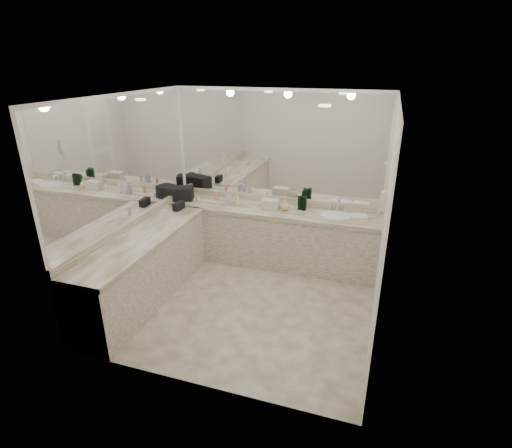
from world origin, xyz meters
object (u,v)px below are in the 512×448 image
(wall_phone, at_px, (382,201))
(soap_bottle_c, at_px, (285,205))
(soap_bottle_b, at_px, (229,198))
(sink, at_px, (336,216))
(black_toiletry_bag, at_px, (181,193))
(hand_towel, at_px, (359,217))
(cream_cosmetic_case, at_px, (270,204))
(soap_bottle_a, at_px, (237,200))

(wall_phone, height_order, soap_bottle_c, wall_phone)
(soap_bottle_b, bearing_deg, sink, 0.68)
(black_toiletry_bag, bearing_deg, sink, 1.09)
(black_toiletry_bag, xyz_separation_m, hand_towel, (2.75, 0.04, -0.09))
(black_toiletry_bag, height_order, soap_bottle_b, same)
(wall_phone, relative_size, cream_cosmetic_case, 0.95)
(black_toiletry_bag, bearing_deg, soap_bottle_b, 1.94)
(hand_towel, xyz_separation_m, soap_bottle_b, (-1.95, -0.02, 0.09))
(black_toiletry_bag, bearing_deg, soap_bottle_a, 1.04)
(cream_cosmetic_case, distance_m, hand_towel, 1.29)
(cream_cosmetic_case, distance_m, soap_bottle_c, 0.22)
(black_toiletry_bag, xyz_separation_m, soap_bottle_c, (1.69, 0.04, -0.02))
(cream_cosmetic_case, xyz_separation_m, soap_bottle_b, (-0.67, 0.00, 0.03))
(soap_bottle_a, bearing_deg, sink, 1.13)
(cream_cosmetic_case, relative_size, soap_bottle_b, 1.17)
(sink, xyz_separation_m, wall_phone, (0.61, -0.50, 0.46))
(wall_phone, bearing_deg, soap_bottle_a, 167.36)
(hand_towel, bearing_deg, wall_phone, -60.19)
(cream_cosmetic_case, bearing_deg, soap_bottle_c, 0.75)
(sink, distance_m, hand_towel, 0.32)
(wall_phone, height_order, black_toiletry_bag, wall_phone)
(cream_cosmetic_case, bearing_deg, wall_phone, -19.54)
(soap_bottle_a, bearing_deg, soap_bottle_b, 175.92)
(sink, distance_m, soap_bottle_a, 1.50)
(wall_phone, relative_size, soap_bottle_a, 1.30)
(soap_bottle_b, bearing_deg, black_toiletry_bag, -178.06)
(soap_bottle_b, height_order, soap_bottle_c, soap_bottle_b)
(hand_towel, height_order, soap_bottle_a, soap_bottle_a)
(sink, distance_m, cream_cosmetic_case, 0.97)
(wall_phone, bearing_deg, sink, 140.43)
(sink, xyz_separation_m, soap_bottle_b, (-1.63, -0.02, 0.11))
(sink, bearing_deg, soap_bottle_a, -178.87)
(cream_cosmetic_case, height_order, soap_bottle_c, soap_bottle_c)
(sink, height_order, black_toiletry_bag, black_toiletry_bag)
(wall_phone, bearing_deg, soap_bottle_b, 167.88)
(hand_towel, xyz_separation_m, soap_bottle_a, (-1.81, -0.03, 0.07))
(cream_cosmetic_case, xyz_separation_m, soap_bottle_a, (-0.53, -0.01, 0.02))
(soap_bottle_c, bearing_deg, sink, 0.73)
(wall_phone, distance_m, soap_bottle_a, 2.18)
(soap_bottle_c, bearing_deg, soap_bottle_a, -178.48)
(soap_bottle_a, bearing_deg, black_toiletry_bag, -178.96)
(cream_cosmetic_case, relative_size, soap_bottle_c, 1.48)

